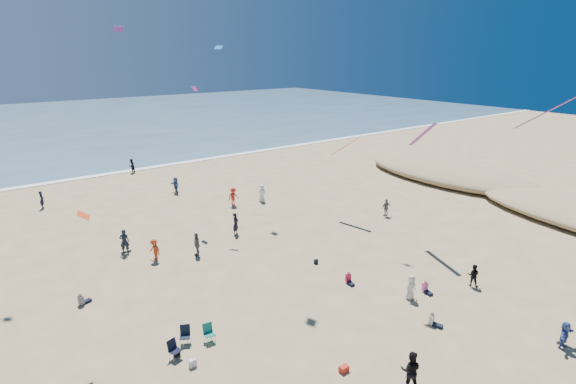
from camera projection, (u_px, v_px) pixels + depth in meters
ground at (356, 374)px, 21.41m from camera, size 220.00×220.00×0.00m
ocean at (29, 126)px, 93.69m from camera, size 220.00×100.00×0.06m
surf_line at (95, 176)px, 55.64m from camera, size 220.00×1.20×0.08m
standing_flyers at (236, 231)px, 36.23m from camera, size 34.37×49.64×1.93m
seated_group at (307, 309)px, 26.06m from camera, size 18.84×14.99×0.84m
chair_cluster at (190, 340)px, 23.19m from camera, size 2.71×1.58×1.00m
white_tote at (193, 363)px, 21.87m from camera, size 0.35×0.20×0.40m
black_backpack at (177, 352)px, 22.68m from camera, size 0.30×0.22×0.38m
cooler at (344, 369)px, 21.56m from camera, size 0.45×0.30×0.30m
navy_bag at (316, 262)px, 32.58m from camera, size 0.28×0.18×0.34m
kites_aloft at (309, 65)px, 31.57m from camera, size 39.19×39.39×28.18m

